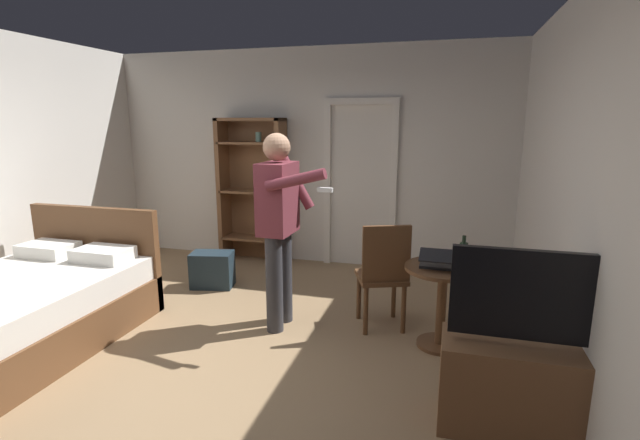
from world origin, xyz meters
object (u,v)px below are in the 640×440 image
tv_flatscreen (525,379)px  person_blue_shirt (279,218)px  bottle_on_table (463,256)px  bed (20,310)px  bookshelf (253,185)px  laptop (440,262)px  side_table (442,293)px  wooden_chair (383,272)px  suitcase_dark (212,270)px

tv_flatscreen → person_blue_shirt: bearing=152.6°
bottle_on_table → person_blue_shirt: bearing=176.6°
bed → bookshelf: size_ratio=1.09×
laptop → person_blue_shirt: size_ratio=0.19×
bookshelf → bed: bearing=-108.8°
tv_flatscreen → side_table: bearing=117.0°
bookshelf → tv_flatscreen: bearing=-43.6°
tv_flatscreen → wooden_chair: 1.56m
tv_flatscreen → bed: bearing=178.9°
wooden_chair → suitcase_dark: wooden_chair is taller
side_table → wooden_chair: bearing=159.8°
tv_flatscreen → laptop: tv_flatscreen is taller
tv_flatscreen → suitcase_dark: (-3.03, 1.74, -0.15)m
bottle_on_table → suitcase_dark: 2.86m
tv_flatscreen → laptop: bearing=119.5°
bed → wooden_chair: bearing=20.7°
side_table → wooden_chair: 0.55m
side_table → person_blue_shirt: 1.52m
wooden_chair → side_table: bearing=-20.2°
bookshelf → side_table: 3.14m
laptop → bed: bearing=-165.7°
bookshelf → tv_flatscreen: size_ratio=1.64×
bed → bookshelf: (0.94, 2.76, 0.72)m
tv_flatscreen → person_blue_shirt: person_blue_shirt is taller
bed → wooden_chair: (2.90, 1.10, 0.24)m
bookshelf → wooden_chair: 2.61m
side_table → laptop: (-0.03, -0.04, 0.28)m
laptop → suitcase_dark: bearing=162.2°
laptop → tv_flatscreen: bearing=-60.5°
laptop → side_table: bearing=54.6°
bottle_on_table → wooden_chair: bearing=157.7°
laptop → person_blue_shirt: (-1.39, 0.06, 0.27)m
tv_flatscreen → bottle_on_table: size_ratio=3.99×
laptop → wooden_chair: (-0.48, 0.23, -0.21)m
bookshelf → bottle_on_table: 3.25m
tv_flatscreen → side_table: 1.11m
bottle_on_table → suitcase_dark: bearing=162.6°
laptop → wooden_chair: size_ratio=0.34×
bookshelf → laptop: bearing=-37.7°
wooden_chair → person_blue_shirt: size_ratio=0.56×
bottle_on_table → person_blue_shirt: 1.58m
suitcase_dark → bed: bearing=-130.0°
bookshelf → suitcase_dark: (-0.05, -1.09, -0.82)m
tv_flatscreen → wooden_chair: bearing=130.9°
laptop → bottle_on_table: bottle_on_table is taller
bookshelf → suitcase_dark: bookshelf is taller
suitcase_dark → side_table: bearing=-28.7°
bookshelf → wooden_chair: (1.96, -1.66, -0.48)m
wooden_chair → person_blue_shirt: 1.04m
bed → suitcase_dark: bearing=62.0°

